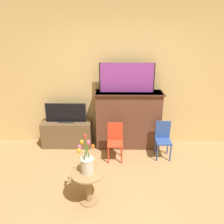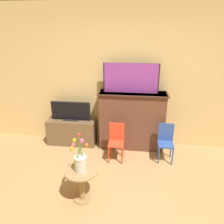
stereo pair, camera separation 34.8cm
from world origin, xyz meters
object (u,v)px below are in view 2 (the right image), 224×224
Objects in this scene: painting at (131,78)px; vase_tulips at (80,160)px; chair_red at (116,140)px; tv_monitor at (71,111)px; chair_blue at (166,140)px.

vase_tulips is (-0.57, -1.56, -0.76)m from painting.
chair_red is at bearing 71.50° from vase_tulips.
tv_monitor is (-1.17, -0.01, -0.70)m from painting.
painting is 1.83m from vase_tulips.
vase_tulips is at bearing -110.02° from painting.
painting reaches higher than chair_blue.
vase_tulips is at bearing -68.79° from tv_monitor.
painting is at bearing 149.19° from chair_blue.
chair_blue is at bearing -30.81° from painting.
chair_red is 1.00× the size of chair_blue.
chair_red is (0.96, -0.47, -0.32)m from tv_monitor.
chair_red is at bearing -25.92° from tv_monitor.
chair_red is at bearing -174.31° from chair_blue.
chair_blue is 1.32× the size of vase_tulips.
tv_monitor is at bearing -179.31° from painting.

